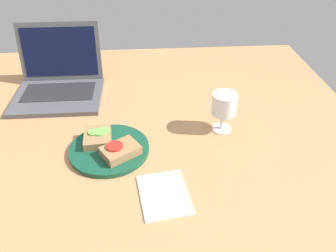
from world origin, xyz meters
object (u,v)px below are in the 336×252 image
laptop (59,82)px  wine_glass (224,105)px  plate (109,149)px  napkin (164,194)px  sandwich_with_cucumber (98,137)px  sandwich_with_tomato (120,150)px

laptop → wine_glass: bearing=-26.4°
plate → laptop: 40.81cm
wine_glass → laptop: size_ratio=0.41×
laptop → plate: bearing=-60.1°
laptop → napkin: 63.44cm
wine_glass → napkin: size_ratio=0.83×
sandwich_with_cucumber → wine_glass: size_ratio=0.79×
sandwich_with_cucumber → laptop: laptop is taller
sandwich_with_tomato → plate: bearing=135.7°
sandwich_with_tomato → napkin: (11.07, -14.47, -2.58)cm
laptop → napkin: bearing=-56.8°
plate → laptop: bearing=119.9°
plate → wine_glass: 35.90cm
sandwich_with_cucumber → laptop: bearing=117.9°
sandwich_with_tomato → laptop: (-23.62, 38.48, 1.66)cm
sandwich_with_cucumber → napkin: (17.81, -21.06, -2.48)cm
plate → napkin: (14.41, -17.73, -0.49)cm
plate → napkin: 22.85cm
plate → laptop: size_ratio=0.74×
wine_glass → laptop: laptop is taller
napkin → wine_glass: bearing=53.0°
sandwich_with_tomato → wine_glass: bearing=20.5°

